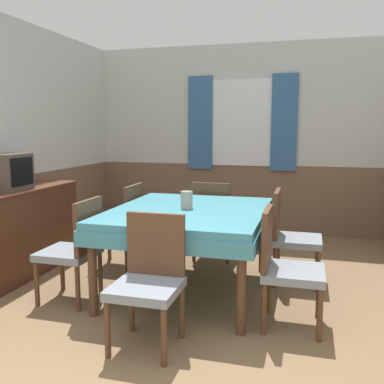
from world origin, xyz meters
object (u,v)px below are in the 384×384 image
chair_right_far (290,234)px  sideboard (17,232)px  chair_left_far (123,223)px  tv (9,172)px  chair_left_near (75,247)px  dining_table (189,220)px  vase (187,200)px  chair_head_window (213,218)px  chair_head_near (149,276)px  chair_right_near (284,264)px

chair_right_far → sideboard: 2.67m
chair_left_far → tv: 1.21m
chair_right_far → chair_left_near: (-1.72, -0.95, 0.00)m
dining_table → chair_left_far: 1.00m
vase → sideboard: bearing=-177.8°
sideboard → dining_table: bearing=2.1°
chair_right_far → tv: 2.74m
tv → vase: bearing=4.0°
chair_left_near → chair_left_far: bearing=0.0°
dining_table → tv: bearing=-176.1°
dining_table → chair_right_far: bearing=28.8°
dining_table → chair_head_window: (0.00, 0.98, -0.18)m
chair_head_near → vase: size_ratio=5.72×
chair_head_window → chair_head_near: 1.97m
vase → chair_left_near: bearing=-150.4°
dining_table → chair_right_near: (0.86, -0.47, -0.18)m
chair_left_far → chair_right_far: bearing=-90.0°
chair_head_near → vase: (-0.02, 0.99, 0.36)m
chair_left_far → vase: (0.84, -0.47, 0.36)m
chair_head_window → chair_left_near: size_ratio=1.00×
chair_left_near → sideboard: size_ratio=0.56×
chair_right_near → tv: tv is taller
sideboard → tv: 0.60m
dining_table → tv: size_ratio=4.18×
chair_left_far → vase: 1.03m
chair_head_window → vase: (-0.02, -0.98, 0.36)m
chair_head_window → chair_right_far: 1.00m
chair_left_far → chair_right_far: size_ratio=1.00×
chair_head_window → chair_right_near: bearing=-59.4°
chair_head_window → chair_left_near: 1.69m
sideboard → vase: size_ratio=10.13×
chair_head_near → dining_table: bearing=-90.0°
sideboard → chair_head_near: bearing=-27.6°
chair_right_near → dining_table: bearing=-118.8°
chair_right_far → tv: (-2.61, -0.59, 0.57)m
chair_right_near → vase: 1.07m
chair_right_far → chair_left_near: 1.97m
tv → chair_left_far: bearing=33.6°
dining_table → chair_head_window: 1.00m
chair_left_far → tv: tv is taller
dining_table → chair_right_far: chair_right_far is taller
dining_table → chair_right_near: size_ratio=1.81×
chair_right_near → chair_left_far: (-1.72, 0.95, 0.00)m
chair_left_near → chair_head_window: bearing=-30.6°
chair_left_near → sideboard: 0.98m
chair_right_near → chair_head_near: bearing=-59.4°
chair_head_near → sideboard: 1.98m
chair_head_window → sideboard: (-1.75, -1.05, -0.03)m
dining_table → chair_left_near: size_ratio=1.81×
dining_table → vase: vase is taller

